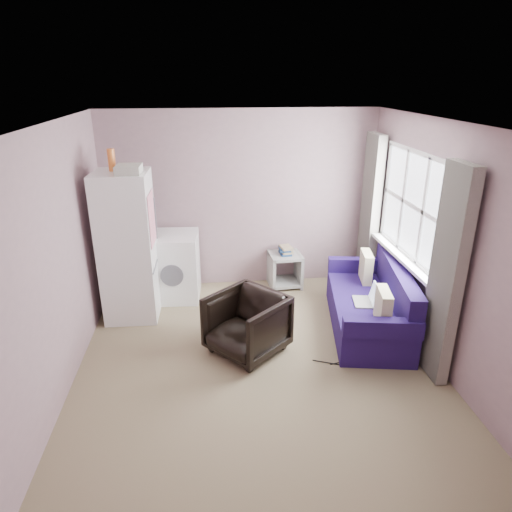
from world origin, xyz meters
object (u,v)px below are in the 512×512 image
at_px(armchair, 247,322).
at_px(fridge, 128,246).
at_px(washing_machine, 175,265).
at_px(side_table, 285,267).
at_px(sofa, 372,306).

bearing_deg(armchair, fridge, -168.60).
relative_size(fridge, washing_machine, 2.31).
bearing_deg(side_table, washing_machine, -173.10).
height_order(armchair, side_table, armchair).
distance_m(armchair, washing_machine, 1.71).
relative_size(armchair, side_table, 1.22).
bearing_deg(side_table, sofa, -57.11).
height_order(side_table, sofa, sofa).
bearing_deg(sofa, washing_machine, 164.84).
height_order(armchair, sofa, sofa).
xyz_separation_m(washing_machine, sofa, (2.42, -1.12, -0.18)).
relative_size(fridge, side_table, 3.43).
bearing_deg(washing_machine, side_table, 10.13).
bearing_deg(armchair, sofa, 60.38).
distance_m(fridge, washing_machine, 0.83).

